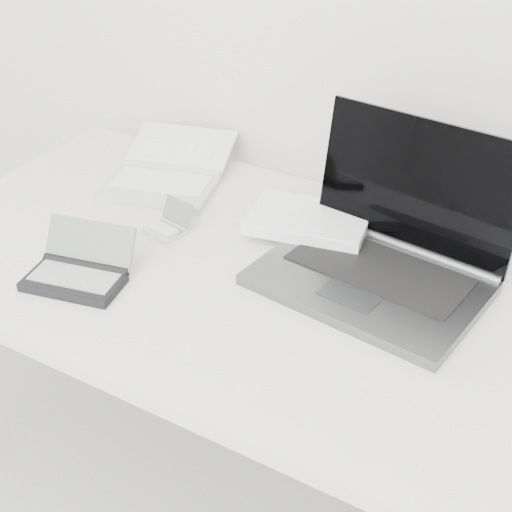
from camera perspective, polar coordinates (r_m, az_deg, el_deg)
The scene contains 5 objects.
desk at distance 1.43m, azimuth 1.85°, elevation -3.16°, with size 1.60×0.80×0.73m.
laptop_large at distance 1.42m, azimuth 8.83°, elevation 0.76°, with size 0.56×0.39×0.28m.
netbook_open_white at distance 1.75m, azimuth -7.21°, elevation 6.39°, with size 0.34×0.39×0.07m.
pda_silver at distance 1.55m, azimuth -7.03°, elevation 2.37°, with size 0.09×0.10×0.06m.
palmtop_charcoal at distance 1.42m, azimuth -14.02°, elevation -1.23°, with size 0.21×0.19×0.09m.
Camera 1 is at (0.54, 0.53, 1.53)m, focal length 50.00 mm.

